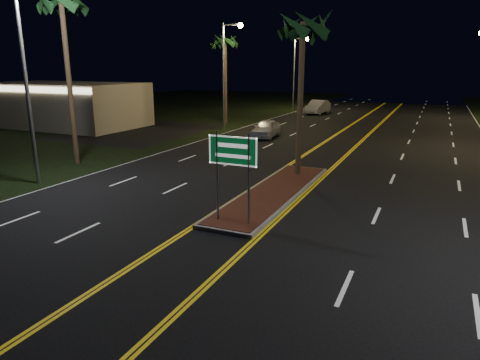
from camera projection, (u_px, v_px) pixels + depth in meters
The scene contains 13 objects.
ground at pixel (193, 256), 12.73m from camera, with size 120.00×120.00×0.00m, color black.
grass_left at pixel (73, 118), 46.76m from camera, with size 40.00×110.00×0.01m, color black.
median_island at pixel (274, 192), 18.86m from camera, with size 2.25×10.25×0.17m.
highway_sign at pixel (233, 159), 14.57m from camera, with size 1.80×0.08×3.20m.
commercial_building at pixel (63, 104), 40.23m from camera, with size 15.00×8.12×4.00m.
streetlight_left_near at pixel (30, 62), 19.06m from camera, with size 1.91×0.44×9.00m.
streetlight_left_mid at pixel (227, 64), 36.63m from camera, with size 1.91×0.44×9.00m.
streetlight_left_far at pixel (297, 65), 54.20m from camera, with size 1.91×0.44×9.00m.
palm_median at pixel (303, 27), 20.08m from camera, with size 2.40×2.40×8.30m.
palm_left_near at pixel (61, 4), 22.55m from camera, with size 2.40×2.40×9.80m.
palm_left_far at pixel (225, 42), 40.49m from camera, with size 2.40×2.40×8.80m.
car_near at pixel (266, 127), 33.96m from camera, with size 2.07×4.83×1.61m, color silver.
car_far at pixel (318, 106), 50.73m from camera, with size 2.38×5.55×1.85m, color silver.
Camera 1 is at (6.16, -10.07, 5.47)m, focal length 32.00 mm.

